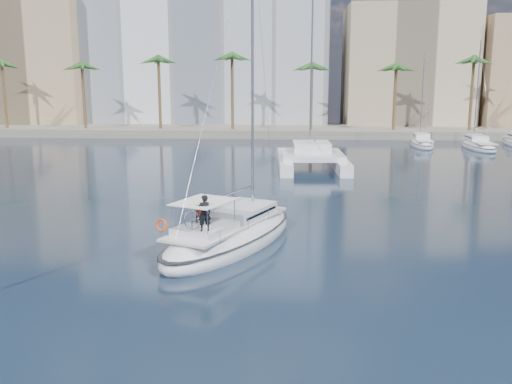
{
  "coord_description": "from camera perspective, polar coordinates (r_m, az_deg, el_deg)",
  "views": [
    {
      "loc": [
        3.09,
        -27.28,
        8.83
      ],
      "look_at": [
        1.34,
        1.5,
        2.97
      ],
      "focal_mm": 40.0,
      "sensor_mm": 36.0,
      "label": 1
    }
  ],
  "objects": [
    {
      "name": "ground",
      "position": [
        28.84,
        -2.86,
        -6.36
      ],
      "size": [
        160.0,
        160.0,
        0.0
      ],
      "primitive_type": "plane",
      "color": "black",
      "rests_on": "ground"
    },
    {
      "name": "quay",
      "position": [
        88.71,
        1.47,
        6.15
      ],
      "size": [
        120.0,
        14.0,
        1.2
      ],
      "primitive_type": "cube",
      "color": "gray",
      "rests_on": "ground"
    },
    {
      "name": "building_modern",
      "position": [
        101.54,
        -5.24,
        14.35
      ],
      "size": [
        42.0,
        16.0,
        28.0
      ],
      "primitive_type": "cube",
      "color": "white",
      "rests_on": "ground"
    },
    {
      "name": "building_tan_left",
      "position": [
        106.33,
        -22.11,
        11.83
      ],
      "size": [
        22.0,
        14.0,
        22.0
      ],
      "primitive_type": "cube",
      "color": "tan",
      "rests_on": "ground"
    },
    {
      "name": "building_beige",
      "position": [
        99.11,
        14.79,
        11.78
      ],
      "size": [
        20.0,
        14.0,
        20.0
      ],
      "primitive_type": "cube",
      "color": "#C5AF8E",
      "rests_on": "ground"
    },
    {
      "name": "palm_left",
      "position": [
        92.09,
        -20.73,
        11.66
      ],
      "size": [
        3.6,
        3.6,
        12.3
      ],
      "color": "brown",
      "rests_on": "ground"
    },
    {
      "name": "palm_centre",
      "position": [
        84.35,
        1.4,
        12.46
      ],
      "size": [
        3.6,
        3.6,
        12.3
      ],
      "color": "brown",
      "rests_on": "ground"
    },
    {
      "name": "palm_right",
      "position": [
        89.78,
        24.12,
        11.43
      ],
      "size": [
        3.6,
        3.6,
        12.3
      ],
      "color": "brown",
      "rests_on": "ground"
    },
    {
      "name": "main_sloop",
      "position": [
        30.36,
        -2.54,
        -4.38
      ],
      "size": [
        8.3,
        12.41,
        17.67
      ],
      "rotation": [
        0.0,
        0.0,
        -0.42
      ],
      "color": "white",
      "rests_on": "ground"
    },
    {
      "name": "catamaran",
      "position": [
        56.63,
        5.57,
        3.65
      ],
      "size": [
        7.04,
        13.26,
        18.83
      ],
      "rotation": [
        0.0,
        0.0,
        0.04
      ],
      "color": "white",
      "rests_on": "ground"
    },
    {
      "name": "seagull",
      "position": [
        31.16,
        -2.18,
        -4.41
      ],
      "size": [
        1.05,
        0.45,
        0.19
      ],
      "color": "silver",
      "rests_on": "ground"
    },
    {
      "name": "moored_yacht_a",
      "position": [
        76.69,
        16.23,
        4.41
      ],
      "size": [
        3.37,
        9.52,
        11.9
      ],
      "primitive_type": null,
      "rotation": [
        0.0,
        0.0,
        -0.07
      ],
      "color": "white",
      "rests_on": "ground"
    },
    {
      "name": "moored_yacht_b",
      "position": [
        76.49,
        21.32,
        4.06
      ],
      "size": [
        3.32,
        10.83,
        13.72
      ],
      "primitive_type": null,
      "rotation": [
        0.0,
        0.0,
        -0.02
      ],
      "color": "white",
      "rests_on": "ground"
    }
  ]
}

